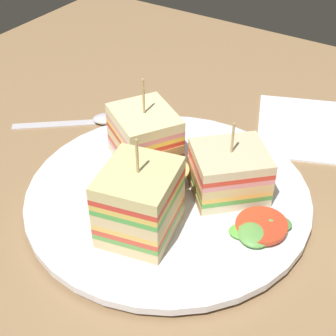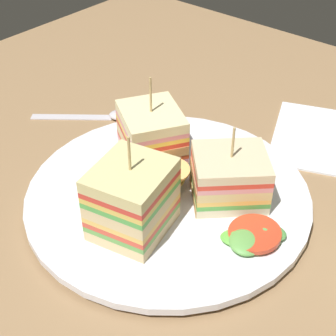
{
  "view_description": "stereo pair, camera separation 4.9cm",
  "coord_description": "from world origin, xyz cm",
  "px_view_note": "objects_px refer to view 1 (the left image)",
  "views": [
    {
      "loc": [
        -32.47,
        -20.95,
        34.55
      ],
      "look_at": [
        0.0,
        0.0,
        4.44
      ],
      "focal_mm": 53.7,
      "sensor_mm": 36.0,
      "label": 1
    },
    {
      "loc": [
        -29.56,
        -24.89,
        34.55
      ],
      "look_at": [
        0.0,
        0.0,
        4.44
      ],
      "focal_mm": 53.7,
      "sensor_mm": 36.0,
      "label": 2
    }
  ],
  "objects_px": {
    "sandwich_wedge_2": "(145,137)",
    "sandwich_wedge_0": "(140,202)",
    "chip_pile": "(160,175)",
    "sandwich_wedge_1": "(229,172)",
    "spoon": "(91,120)",
    "napkin": "(305,127)",
    "plate": "(168,196)"
  },
  "relations": [
    {
      "from": "plate",
      "to": "spoon",
      "type": "height_order",
      "value": "plate"
    },
    {
      "from": "spoon",
      "to": "sandwich_wedge_1",
      "type": "bearing_deg",
      "value": -49.84
    },
    {
      "from": "sandwich_wedge_0",
      "to": "napkin",
      "type": "xyz_separation_m",
      "value": [
        0.27,
        -0.06,
        -0.05
      ]
    },
    {
      "from": "napkin",
      "to": "sandwich_wedge_0",
      "type": "bearing_deg",
      "value": 167.2
    },
    {
      "from": "plate",
      "to": "napkin",
      "type": "relative_size",
      "value": 2.04
    },
    {
      "from": "sandwich_wedge_0",
      "to": "chip_pile",
      "type": "relative_size",
      "value": 1.41
    },
    {
      "from": "spoon",
      "to": "napkin",
      "type": "relative_size",
      "value": 0.82
    },
    {
      "from": "chip_pile",
      "to": "sandwich_wedge_1",
      "type": "bearing_deg",
      "value": -65.92
    },
    {
      "from": "sandwich_wedge_2",
      "to": "spoon",
      "type": "height_order",
      "value": "sandwich_wedge_2"
    },
    {
      "from": "sandwich_wedge_1",
      "to": "chip_pile",
      "type": "relative_size",
      "value": 1.29
    },
    {
      "from": "sandwich_wedge_2",
      "to": "sandwich_wedge_0",
      "type": "bearing_deg",
      "value": -25.84
    },
    {
      "from": "sandwich_wedge_0",
      "to": "napkin",
      "type": "relative_size",
      "value": 0.72
    },
    {
      "from": "sandwich_wedge_1",
      "to": "spoon",
      "type": "distance_m",
      "value": 0.22
    },
    {
      "from": "chip_pile",
      "to": "spoon",
      "type": "bearing_deg",
      "value": 65.14
    },
    {
      "from": "spoon",
      "to": "chip_pile",
      "type": "bearing_deg",
      "value": -63.72
    },
    {
      "from": "chip_pile",
      "to": "spoon",
      "type": "height_order",
      "value": "chip_pile"
    },
    {
      "from": "sandwich_wedge_0",
      "to": "sandwich_wedge_1",
      "type": "height_order",
      "value": "sandwich_wedge_0"
    },
    {
      "from": "sandwich_wedge_0",
      "to": "plate",
      "type": "bearing_deg",
      "value": -4.67
    },
    {
      "from": "sandwich_wedge_0",
      "to": "sandwich_wedge_1",
      "type": "bearing_deg",
      "value": -37.2
    },
    {
      "from": "napkin",
      "to": "plate",
      "type": "bearing_deg",
      "value": 161.62
    },
    {
      "from": "sandwich_wedge_1",
      "to": "napkin",
      "type": "relative_size",
      "value": 0.66
    },
    {
      "from": "sandwich_wedge_1",
      "to": "sandwich_wedge_2",
      "type": "height_order",
      "value": "sandwich_wedge_2"
    },
    {
      "from": "sandwich_wedge_2",
      "to": "plate",
      "type": "bearing_deg",
      "value": -1.35
    },
    {
      "from": "chip_pile",
      "to": "napkin",
      "type": "distance_m",
      "value": 0.22
    },
    {
      "from": "plate",
      "to": "sandwich_wedge_1",
      "type": "relative_size",
      "value": 3.08
    },
    {
      "from": "spoon",
      "to": "sandwich_wedge_0",
      "type": "bearing_deg",
      "value": -76.75
    },
    {
      "from": "sandwich_wedge_0",
      "to": "sandwich_wedge_2",
      "type": "bearing_deg",
      "value": 19.8
    },
    {
      "from": "sandwich_wedge_0",
      "to": "spoon",
      "type": "height_order",
      "value": "sandwich_wedge_0"
    },
    {
      "from": "sandwich_wedge_1",
      "to": "napkin",
      "type": "xyz_separation_m",
      "value": [
        0.17,
        -0.02,
        -0.04
      ]
    },
    {
      "from": "plate",
      "to": "sandwich_wedge_1",
      "type": "xyz_separation_m",
      "value": [
        0.03,
        -0.05,
        0.03
      ]
    },
    {
      "from": "sandwich_wedge_1",
      "to": "napkin",
      "type": "distance_m",
      "value": 0.18
    },
    {
      "from": "sandwich_wedge_1",
      "to": "chip_pile",
      "type": "height_order",
      "value": "sandwich_wedge_1"
    }
  ]
}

